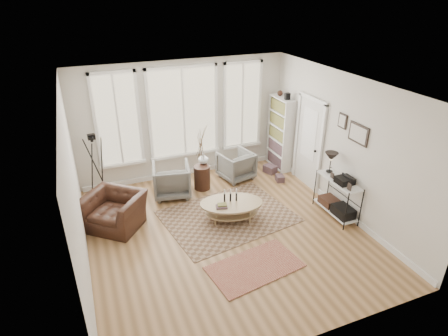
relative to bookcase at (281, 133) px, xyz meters
name	(u,v)px	position (x,y,z in m)	size (l,w,h in m)	color
room	(227,167)	(-2.42, -2.20, 0.47)	(5.50, 5.54, 2.90)	#A4794D
bay_window	(184,114)	(-2.44, 0.49, 0.65)	(4.14, 0.12, 2.24)	tan
door	(309,141)	(0.13, -1.08, 0.17)	(0.09, 1.06, 2.22)	silver
bookcase	(281,133)	(0.00, 0.00, 0.00)	(0.31, 0.85, 2.06)	white
low_shelf	(337,194)	(-0.06, -2.52, -0.44)	(0.38, 1.08, 1.30)	white
wall_art	(354,130)	(0.14, -2.49, 0.92)	(0.04, 0.88, 0.44)	black
rug_main	(228,216)	(-2.19, -1.74, -0.95)	(2.58, 1.94, 0.01)	brown
rug_runner	(255,267)	(-2.36, -3.38, -0.94)	(1.60, 0.89, 0.01)	maroon
coffee_table	(231,206)	(-2.17, -1.86, -0.64)	(1.45, 1.12, 0.59)	#A1875C
armchair_left	(172,180)	(-3.05, -0.41, -0.57)	(0.82, 0.84, 0.77)	slate
armchair_right	(236,165)	(-1.34, -0.19, -0.60)	(0.76, 0.78, 0.71)	slate
side_table	(201,159)	(-2.30, -0.38, -0.17)	(0.39, 0.39, 1.63)	#361D13
vase	(203,158)	(-2.20, -0.22, -0.25)	(0.24, 0.24, 0.25)	silver
accent_chair	(114,211)	(-4.43, -1.19, -0.60)	(1.08, 0.95, 0.70)	#361D13
tripod_camera	(97,170)	(-4.61, 0.02, -0.23)	(0.55, 0.55, 1.58)	black
book_stack_near	(270,169)	(-0.39, -0.24, -0.86)	(0.24, 0.31, 0.20)	brown
book_stack_far	(280,178)	(-0.39, -0.76, -0.88)	(0.19, 0.24, 0.15)	brown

